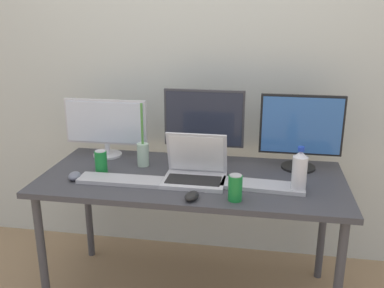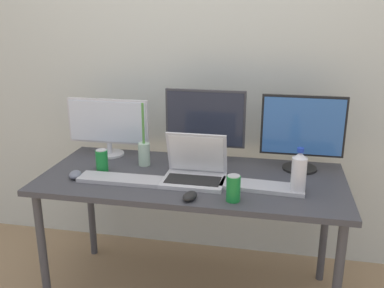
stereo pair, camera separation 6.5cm
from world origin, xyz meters
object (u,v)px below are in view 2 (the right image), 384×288
at_px(keyboard_aux, 120,179).
at_px(mouse_by_keyboard, 190,196).
at_px(keyboard_main, 262,187).
at_px(soda_can_by_laptop, 102,161).
at_px(monitor_right, 302,131).
at_px(mouse_by_laptop, 75,175).
at_px(bamboo_vase, 144,152).
at_px(monitor_left, 108,125).
at_px(laptop_silver, 195,170).
at_px(water_bottle, 299,173).
at_px(monitor_center, 205,123).
at_px(work_desk, 192,187).
at_px(soda_can_near_keyboard, 233,188).

xyz_separation_m(keyboard_aux, mouse_by_keyboard, (0.40, -0.15, 0.01)).
distance_m(keyboard_main, soda_can_by_laptop, 0.87).
height_order(monitor_right, mouse_by_laptop, monitor_right).
bearing_deg(bamboo_vase, monitor_left, 153.79).
height_order(mouse_by_keyboard, bamboo_vase, bamboo_vase).
relative_size(monitor_left, mouse_by_laptop, 5.38).
bearing_deg(monitor_right, mouse_by_laptop, -162.43).
bearing_deg(mouse_by_laptop, keyboard_main, -10.26).
bearing_deg(monitor_right, laptop_silver, -153.18).
relative_size(monitor_left, keyboard_aux, 1.15).
xyz_separation_m(keyboard_main, water_bottle, (0.17, -0.03, 0.10)).
xyz_separation_m(monitor_center, monitor_right, (0.54, -0.01, -0.01)).
height_order(monitor_center, keyboard_main, monitor_center).
bearing_deg(laptop_silver, bamboo_vase, 152.70).
bearing_deg(water_bottle, mouse_by_laptop, -178.78).
bearing_deg(work_desk, laptop_silver, -64.57).
bearing_deg(bamboo_vase, water_bottle, -15.83).
height_order(mouse_by_laptop, soda_can_near_keyboard, soda_can_near_keyboard).
distance_m(mouse_by_laptop, water_bottle, 1.14).
height_order(work_desk, mouse_by_laptop, mouse_by_laptop).
relative_size(monitor_left, water_bottle, 2.14).
bearing_deg(monitor_right, mouse_by_keyboard, -135.37).
distance_m(mouse_by_keyboard, water_bottle, 0.53).
height_order(monitor_right, laptop_silver, monitor_right).
bearing_deg(mouse_by_keyboard, work_desk, 113.19).
relative_size(monitor_right, mouse_by_keyboard, 4.60).
distance_m(work_desk, monitor_right, 0.67).
distance_m(laptop_silver, keyboard_aux, 0.39).
relative_size(work_desk, soda_can_by_laptop, 12.74).
distance_m(monitor_left, keyboard_main, 1.01).
height_order(soda_can_near_keyboard, bamboo_vase, bamboo_vase).
xyz_separation_m(laptop_silver, mouse_by_laptop, (-0.62, -0.10, -0.04)).
relative_size(keyboard_aux, mouse_by_laptop, 4.69).
distance_m(monitor_right, bamboo_vase, 0.88).
xyz_separation_m(monitor_center, water_bottle, (0.51, -0.35, -0.13)).
relative_size(work_desk, soda_can_near_keyboard, 12.74).
height_order(monitor_center, bamboo_vase, monitor_center).
distance_m(monitor_left, monitor_right, 1.13).
xyz_separation_m(work_desk, monitor_right, (0.57, 0.22, 0.29)).
xyz_separation_m(keyboard_main, bamboo_vase, (-0.67, 0.21, 0.07)).
bearing_deg(mouse_by_laptop, bamboo_vase, 28.05).
bearing_deg(keyboard_main, monitor_left, 163.98).
xyz_separation_m(work_desk, soda_can_near_keyboard, (0.25, -0.26, 0.13)).
height_order(monitor_left, mouse_by_laptop, monitor_left).
bearing_deg(laptop_silver, mouse_by_laptop, -171.31).
bearing_deg(monitor_left, work_desk, -23.42).
height_order(keyboard_aux, soda_can_near_keyboard, soda_can_near_keyboard).
xyz_separation_m(work_desk, mouse_by_laptop, (-0.60, -0.15, 0.08)).
height_order(keyboard_aux, mouse_by_laptop, mouse_by_laptop).
relative_size(work_desk, monitor_center, 3.53).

